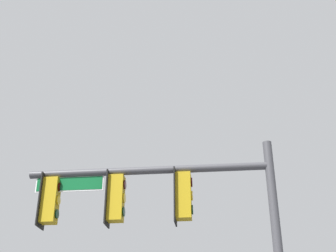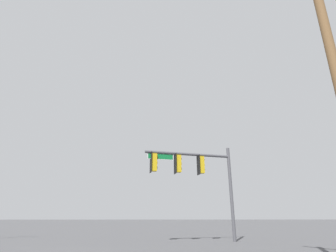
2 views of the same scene
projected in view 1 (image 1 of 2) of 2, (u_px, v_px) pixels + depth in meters
The scene contains 1 object.
signal_pole_near at pixel (162, 210), 10.73m from camera, with size 5.80×1.45×5.96m.
Camera 1 is at (-9.73, 2.81, 1.26)m, focal length 50.00 mm.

